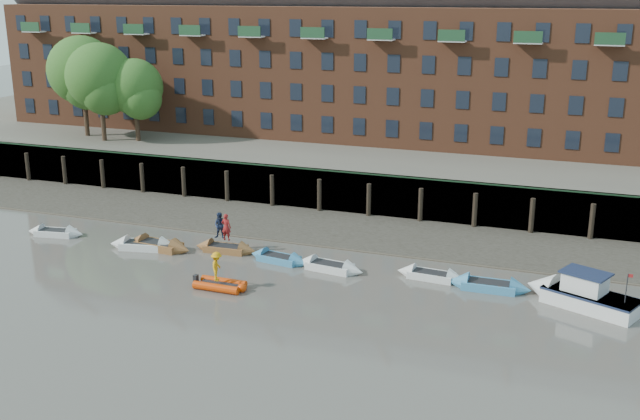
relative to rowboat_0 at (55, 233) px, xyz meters
The scene contains 20 objects.
ground 19.98m from the rowboat_0, 29.30° to the right, with size 220.00×220.00×0.00m, color #58534C.
foreshore 19.27m from the rowboat_0, 25.26° to the left, with size 110.00×8.00×0.50m, color #3D382F.
mud_band 18.08m from the rowboat_0, 15.47° to the left, with size 110.00×1.60×0.10m, color #4C4336.
river_wall 21.55m from the rowboat_0, 35.87° to the left, with size 110.00×1.23×3.30m.
bank_terrace 31.51m from the rowboat_0, 56.40° to the left, with size 110.00×28.00×3.20m, color #5E594D.
apartment_terrace 34.69m from the rowboat_0, 57.37° to the left, with size 80.60×15.56×20.98m.
tree_cluster 21.29m from the rowboat_0, 115.00° to the left, with size 11.76×7.74×9.40m.
rowboat_0 is the anchor object (origin of this frame).
rowboat_1 7.46m from the rowboat_0, ahead, with size 4.96×2.27×1.39m.
rowboat_2 8.40m from the rowboat_0, ahead, with size 4.99×1.85×1.42m.
rowboat_3 12.89m from the rowboat_0, ahead, with size 4.38×1.48×1.25m.
rowboat_4 16.89m from the rowboat_0, ahead, with size 4.31×1.83×1.21m.
rowboat_5 20.43m from the rowboat_0, ahead, with size 4.59×1.85×1.30m.
rowboat_6 26.63m from the rowboat_0, ahead, with size 4.31×1.53×1.23m.
rowboat_7 30.11m from the rowboat_0, ahead, with size 4.78×1.48×1.38m.
rib_tender 16.25m from the rowboat_0, 16.86° to the right, with size 3.12×1.49×0.54m.
motor_launch 34.69m from the rowboat_0, ahead, with size 6.54×4.34×2.58m.
person_rower_a 13.09m from the rowboat_0, ahead, with size 0.66×0.43×1.80m, color maroon.
person_rower_b 12.57m from the rowboat_0, ahead, with size 0.86×0.67×1.77m, color #19233F.
person_rib_crew 16.07m from the rowboat_0, 17.35° to the right, with size 1.12×0.64×1.73m, color orange.
Camera 1 is at (17.35, -30.78, 16.68)m, focal length 42.00 mm.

